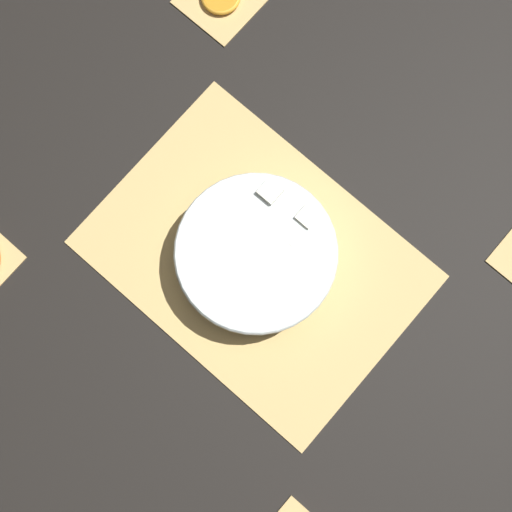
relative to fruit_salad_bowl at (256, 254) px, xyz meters
name	(u,v)px	position (x,y,z in m)	size (l,w,h in m)	color
ground_plane	(256,259)	(0.00, 0.00, -0.04)	(6.00, 6.00, 0.00)	black
bamboo_mat_center	(256,259)	(0.00, 0.00, -0.04)	(0.51, 0.37, 0.01)	tan
fruit_salad_bowl	(256,254)	(0.00, 0.00, 0.00)	(0.25, 0.25, 0.08)	silver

